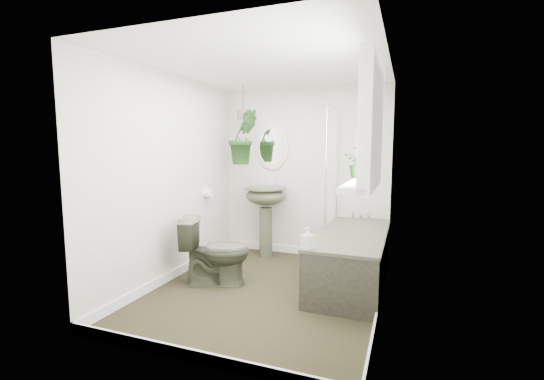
% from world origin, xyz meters
% --- Properties ---
extents(floor, '(2.30, 2.80, 0.02)m').
position_xyz_m(floor, '(0.00, 0.00, -0.01)').
color(floor, black).
rests_on(floor, ground).
extents(ceiling, '(2.30, 2.80, 0.02)m').
position_xyz_m(ceiling, '(0.00, 0.00, 2.31)').
color(ceiling, white).
rests_on(ceiling, ground).
extents(wall_back, '(2.30, 0.02, 2.30)m').
position_xyz_m(wall_back, '(0.00, 1.41, 1.15)').
color(wall_back, white).
rests_on(wall_back, ground).
extents(wall_front, '(2.30, 0.02, 2.30)m').
position_xyz_m(wall_front, '(0.00, -1.41, 1.15)').
color(wall_front, white).
rests_on(wall_front, ground).
extents(wall_left, '(0.02, 2.80, 2.30)m').
position_xyz_m(wall_left, '(-1.16, 0.00, 1.15)').
color(wall_left, white).
rests_on(wall_left, ground).
extents(wall_right, '(0.02, 2.80, 2.30)m').
position_xyz_m(wall_right, '(1.16, 0.00, 1.15)').
color(wall_right, white).
rests_on(wall_right, ground).
extents(skirting, '(2.30, 2.80, 0.10)m').
position_xyz_m(skirting, '(0.00, 0.00, 0.05)').
color(skirting, white).
rests_on(skirting, floor).
extents(bathtub, '(0.72, 1.72, 0.58)m').
position_xyz_m(bathtub, '(0.80, 0.50, 0.29)').
color(bathtub, '#3F4433').
rests_on(bathtub, floor).
extents(bath_screen, '(0.04, 0.72, 1.40)m').
position_xyz_m(bath_screen, '(0.47, 0.99, 1.28)').
color(bath_screen, silver).
rests_on(bath_screen, bathtub).
extents(shower_box, '(0.20, 0.10, 0.35)m').
position_xyz_m(shower_box, '(0.80, 1.34, 1.55)').
color(shower_box, white).
rests_on(shower_box, wall_back).
extents(oval_mirror, '(0.46, 0.03, 0.62)m').
position_xyz_m(oval_mirror, '(-0.45, 1.37, 1.50)').
color(oval_mirror, beige).
rests_on(oval_mirror, wall_back).
extents(wall_sconce, '(0.04, 0.04, 0.22)m').
position_xyz_m(wall_sconce, '(-0.85, 1.36, 1.40)').
color(wall_sconce, black).
rests_on(wall_sconce, wall_back).
extents(toilet_roll_holder, '(0.11, 0.11, 0.11)m').
position_xyz_m(toilet_roll_holder, '(-1.10, 0.70, 0.90)').
color(toilet_roll_holder, white).
rests_on(toilet_roll_holder, wall_left).
extents(window_recess, '(0.08, 1.00, 0.90)m').
position_xyz_m(window_recess, '(1.09, -0.70, 1.65)').
color(window_recess, white).
rests_on(window_recess, wall_right).
extents(window_sill, '(0.18, 1.00, 0.04)m').
position_xyz_m(window_sill, '(1.02, -0.70, 1.23)').
color(window_sill, white).
rests_on(window_sill, wall_right).
extents(window_blinds, '(0.01, 0.86, 0.76)m').
position_xyz_m(window_blinds, '(1.04, -0.70, 1.65)').
color(window_blinds, white).
rests_on(window_blinds, wall_right).
extents(toilet, '(0.83, 0.64, 0.75)m').
position_xyz_m(toilet, '(-0.60, -0.01, 0.37)').
color(toilet, '#3F4433').
rests_on(toilet, floor).
extents(pedestal_sink, '(0.65, 0.58, 0.97)m').
position_xyz_m(pedestal_sink, '(-0.45, 1.11, 0.49)').
color(pedestal_sink, '#3F4433').
rests_on(pedestal_sink, floor).
extents(sill_plant, '(0.29, 0.27, 0.26)m').
position_xyz_m(sill_plant, '(0.97, -0.40, 1.38)').
color(sill_plant, black).
rests_on(sill_plant, window_sill).
extents(hanging_plant, '(0.50, 0.50, 0.71)m').
position_xyz_m(hanging_plant, '(-0.70, 0.95, 1.63)').
color(hanging_plant, black).
rests_on(hanging_plant, ceiling).
extents(soap_bottle, '(0.12, 0.12, 0.20)m').
position_xyz_m(soap_bottle, '(0.51, -0.29, 0.68)').
color(soap_bottle, black).
rests_on(soap_bottle, bathtub).
extents(hanging_pot, '(0.16, 0.16, 0.12)m').
position_xyz_m(hanging_pot, '(-0.70, 0.95, 1.93)').
color(hanging_pot, brown).
rests_on(hanging_pot, ceiling).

